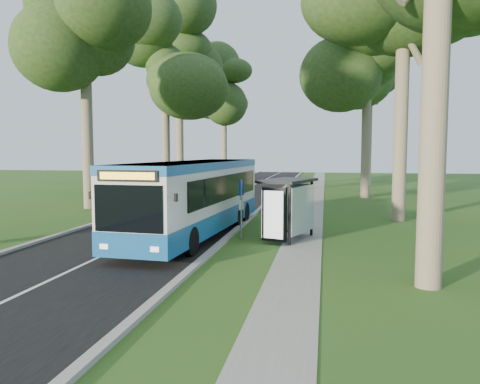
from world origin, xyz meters
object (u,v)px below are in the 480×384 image
(litter_bin, at_px, (267,203))
(car_silver, at_px, (196,180))
(bus, at_px, (196,198))
(bus_shelter, at_px, (291,198))
(car_white, at_px, (168,184))
(bus_stop_sign, at_px, (241,202))

(litter_bin, height_order, car_silver, car_silver)
(litter_bin, bearing_deg, bus, -104.05)
(bus, xyz_separation_m, bus_shelter, (3.95, -0.40, 0.09))
(litter_bin, bearing_deg, car_white, 131.78)
(bus_shelter, xyz_separation_m, car_silver, (-11.15, 26.06, -1.01))
(bus_stop_sign, relative_size, litter_bin, 2.22)
(car_silver, bearing_deg, car_white, -116.10)
(car_white, xyz_separation_m, car_silver, (0.49, 6.84, -0.09))
(car_white, bearing_deg, bus, -53.91)
(bus, xyz_separation_m, car_white, (-7.69, 18.81, -0.83))
(bus, relative_size, bus_stop_sign, 4.95)
(bus, distance_m, bus_stop_sign, 2.03)
(bus_stop_sign, relative_size, bus_shelter, 0.76)
(bus, distance_m, car_silver, 26.66)
(bus, height_order, bus_stop_sign, bus)
(bus, bearing_deg, litter_bin, 79.89)
(car_silver, bearing_deg, bus, -96.30)
(bus, distance_m, bus_shelter, 3.97)
(bus, relative_size, bus_shelter, 3.76)
(bus, height_order, litter_bin, bus)
(bus_stop_sign, xyz_separation_m, litter_bin, (0.01, 8.36, -0.95))
(bus_stop_sign, distance_m, bus_shelter, 1.97)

